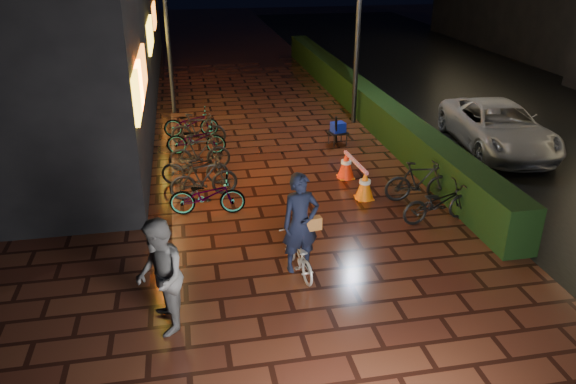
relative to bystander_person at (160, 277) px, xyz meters
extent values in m
plane|color=#381911|center=(3.10, 2.81, -0.91)|extent=(80.00, 80.00, 0.00)
cube|color=black|center=(12.10, 7.81, -0.90)|extent=(11.00, 60.00, 0.01)
cube|color=black|center=(6.40, 10.81, -0.41)|extent=(0.70, 20.00, 1.00)
imported|color=#545356|center=(0.00, 0.00, 0.00)|extent=(0.80, 0.96, 1.81)
imported|color=#ABABB0|center=(9.05, 6.40, -0.27)|extent=(2.63, 4.78, 1.27)
cube|color=yellow|center=(-0.35, 4.31, 1.69)|extent=(0.08, 2.00, 0.90)
cube|color=orange|center=(-0.35, 5.81, 1.69)|extent=(0.08, 3.00, 0.90)
cube|color=yellow|center=(-0.35, 11.81, 1.69)|extent=(0.08, 2.80, 0.90)
cube|color=orange|center=(-0.35, 16.81, 1.69)|extent=(0.08, 2.20, 0.90)
cylinder|color=black|center=(5.88, 9.59, 1.88)|extent=(0.15, 0.15, 5.57)
cylinder|color=black|center=(0.21, 11.80, 1.45)|extent=(0.16, 0.16, 4.72)
imported|color=silver|center=(2.30, 1.17, -0.56)|extent=(0.64, 1.38, 0.70)
imported|color=black|center=(2.31, 1.07, 0.11)|extent=(0.70, 0.51, 1.78)
cube|color=brown|center=(2.52, 1.08, 0.08)|extent=(0.33, 0.18, 0.23)
cone|color=orange|center=(4.40, 3.91, -0.57)|extent=(0.43, 0.43, 0.68)
cone|color=#FF2D0D|center=(4.33, 5.17, -0.57)|extent=(0.43, 0.43, 0.68)
cube|color=orange|center=(4.40, 3.91, -0.89)|extent=(0.39, 0.39, 0.03)
cube|color=orange|center=(4.33, 5.17, -0.89)|extent=(0.39, 0.39, 0.03)
cube|color=red|center=(4.37, 4.54, -0.27)|extent=(0.15, 1.46, 0.07)
cube|color=black|center=(4.78, 7.55, -0.54)|extent=(0.58, 0.51, 0.04)
cylinder|color=black|center=(4.62, 7.34, -0.73)|extent=(0.03, 0.03, 0.35)
cylinder|color=black|center=(5.02, 7.43, -0.73)|extent=(0.03, 0.03, 0.35)
cylinder|color=black|center=(4.55, 7.67, -0.73)|extent=(0.03, 0.03, 0.35)
cylinder|color=black|center=(4.95, 7.75, -0.73)|extent=(0.03, 0.03, 0.35)
cube|color=#0C1BA4|center=(4.78, 7.55, -0.38)|extent=(0.42, 0.38, 0.28)
cylinder|color=black|center=(4.68, 7.39, -0.40)|extent=(0.20, 0.39, 0.89)
imported|color=black|center=(0.80, 7.56, -0.49)|extent=(1.67, 0.78, 0.84)
imported|color=black|center=(0.83, 6.36, -0.44)|extent=(1.56, 0.47, 0.93)
imported|color=black|center=(0.68, 5.48, -0.49)|extent=(1.67, 0.79, 0.84)
imported|color=black|center=(0.88, 3.81, -0.49)|extent=(1.65, 0.72, 0.84)
imported|color=black|center=(0.85, 4.66, -0.44)|extent=(1.60, 0.67, 0.93)
imported|color=black|center=(0.89, 8.24, -0.44)|extent=(1.60, 0.66, 0.93)
imported|color=black|center=(0.71, 9.10, -0.49)|extent=(1.63, 0.63, 0.84)
imported|color=black|center=(5.55, 3.56, -0.44)|extent=(1.60, 0.62, 0.93)
imported|color=black|center=(5.54, 2.55, -0.49)|extent=(1.66, 0.73, 0.84)
camera|label=1|loc=(0.53, -7.13, 4.47)|focal=35.00mm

